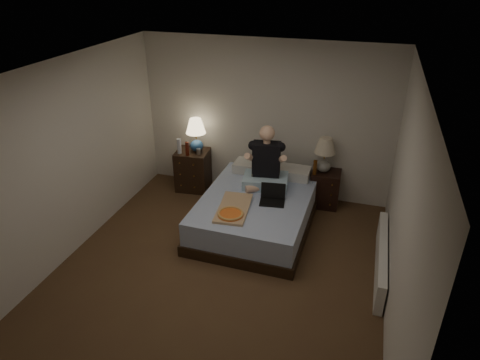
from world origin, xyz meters
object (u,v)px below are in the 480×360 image
(radiator, at_px, (381,258))
(laptop, at_px, (272,195))
(beer_bottle_left, at_px, (187,149))
(water_bottle, at_px, (179,146))
(soda_can, at_px, (199,151))
(lamp_right, at_px, (325,155))
(bed, at_px, (256,212))
(nightstand_right, at_px, (325,188))
(pizza_box, at_px, (231,214))
(beer_bottle_right, at_px, (315,167))
(nightstand_left, at_px, (193,170))
(lamp_left, at_px, (196,135))
(person, at_px, (266,157))

(radiator, bearing_deg, laptop, 164.15)
(laptop, bearing_deg, beer_bottle_left, 146.30)
(water_bottle, distance_m, soda_can, 0.32)
(lamp_right, distance_m, beer_bottle_left, 2.17)
(lamp_right, xyz_separation_m, laptop, (-0.56, -1.03, -0.24))
(bed, xyz_separation_m, radiator, (1.76, -0.53, -0.05))
(nightstand_right, distance_m, water_bottle, 2.43)
(soda_can, xyz_separation_m, pizza_box, (1.00, -1.37, -0.20))
(lamp_right, xyz_separation_m, water_bottle, (-2.31, -0.23, -0.05))
(bed, bearing_deg, radiator, -15.69)
(beer_bottle_right, bearing_deg, lamp_right, 47.95)
(soda_can, xyz_separation_m, beer_bottle_right, (1.88, 0.05, -0.04))
(bed, bearing_deg, nightstand_right, 47.79)
(laptop, bearing_deg, pizza_box, -138.42)
(bed, relative_size, pizza_box, 2.61)
(nightstand_left, bearing_deg, radiator, -29.54)
(water_bottle, bearing_deg, radiator, -20.70)
(pizza_box, xyz_separation_m, radiator, (1.94, 0.09, -0.34))
(nightstand_left, distance_m, lamp_left, 0.63)
(nightstand_left, relative_size, lamp_left, 1.22)
(soda_can, distance_m, laptop, 1.67)
(soda_can, height_order, beer_bottle_left, beer_bottle_left)
(lamp_right, xyz_separation_m, person, (-0.77, -0.57, 0.10))
(person, bearing_deg, pizza_box, -111.67)
(soda_can, distance_m, radiator, 3.25)
(bed, relative_size, person, 2.13)
(nightstand_right, bearing_deg, person, -147.44)
(bed, bearing_deg, beer_bottle_right, 49.75)
(nightstand_right, relative_size, beer_bottle_right, 2.51)
(soda_can, height_order, laptop, soda_can)
(soda_can, bearing_deg, beer_bottle_right, 1.43)
(bed, height_order, laptop, laptop)
(lamp_right, distance_m, water_bottle, 2.32)
(radiator, bearing_deg, water_bottle, 159.30)
(nightstand_right, height_order, beer_bottle_left, beer_bottle_left)
(soda_can, bearing_deg, person, -17.88)
(bed, xyz_separation_m, pizza_box, (-0.18, -0.62, 0.29))
(beer_bottle_right, height_order, radiator, beer_bottle_right)
(bed, distance_m, nightstand_right, 1.27)
(pizza_box, bearing_deg, laptop, 44.07)
(water_bottle, height_order, radiator, water_bottle)
(pizza_box, bearing_deg, bed, 67.92)
(lamp_left, height_order, pizza_box, lamp_left)
(person, relative_size, radiator, 0.58)
(nightstand_left, distance_m, laptop, 1.86)
(nightstand_left, bearing_deg, person, -24.80)
(beer_bottle_right, bearing_deg, nightstand_right, 36.91)
(beer_bottle_left, xyz_separation_m, pizza_box, (1.15, -1.27, -0.26))
(radiator, bearing_deg, soda_can, 156.46)
(radiator, bearing_deg, bed, 163.31)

